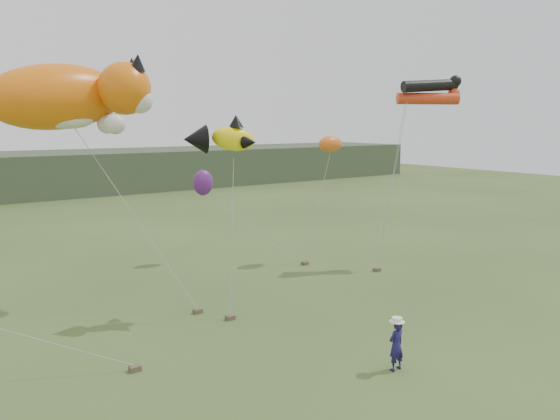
{
  "coord_description": "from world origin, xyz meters",
  "views": [
    {
      "loc": [
        -11.69,
        -11.92,
        6.86
      ],
      "look_at": [
        -1.0,
        3.0,
        3.93
      ],
      "focal_mm": 35.0,
      "sensor_mm": 36.0,
      "label": 1
    }
  ],
  "objects": [
    {
      "name": "headland",
      "position": [
        -3.11,
        44.69,
        1.92
      ],
      "size": [
        90.0,
        13.0,
        4.0
      ],
      "color": "#2D3D28",
      "rests_on": "ground"
    },
    {
      "name": "fish_kite",
      "position": [
        -2.22,
        4.94,
        6.34
      ],
      "size": [
        2.74,
        1.8,
        1.36
      ],
      "color": "yellow",
      "rests_on": "ground"
    },
    {
      "name": "misc_kites",
      "position": [
        3.43,
        10.42,
        4.87
      ],
      "size": [
        6.57,
        4.06,
        2.91
      ],
      "color": "orange",
      "rests_on": "ground"
    },
    {
      "name": "festival_attendant",
      "position": [
        -0.64,
        -2.08,
        0.72
      ],
      "size": [
        0.54,
        0.36,
        1.45
      ],
      "primitive_type": "imported",
      "rotation": [
        0.0,
        0.0,
        3.17
      ],
      "color": "#19154F",
      "rests_on": "ground"
    },
    {
      "name": "sandbag_anchors",
      "position": [
        -0.25,
        5.1,
        0.08
      ],
      "size": [
        13.35,
        6.58,
        0.16
      ],
      "color": "brown",
      "rests_on": "ground"
    },
    {
      "name": "cat_kite",
      "position": [
        -5.95,
        9.32,
        7.85
      ],
      "size": [
        7.03,
        3.75,
        3.05
      ],
      "color": "orange",
      "rests_on": "ground"
    },
    {
      "name": "tube_kites",
      "position": [
        9.87,
        5.5,
        8.36
      ],
      "size": [
        3.06,
        2.08,
        1.41
      ],
      "color": "black",
      "rests_on": "ground"
    },
    {
      "name": "ground",
      "position": [
        0.0,
        0.0,
        0.0
      ],
      "size": [
        120.0,
        120.0,
        0.0
      ],
      "primitive_type": "plane",
      "color": "#385123",
      "rests_on": "ground"
    }
  ]
}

